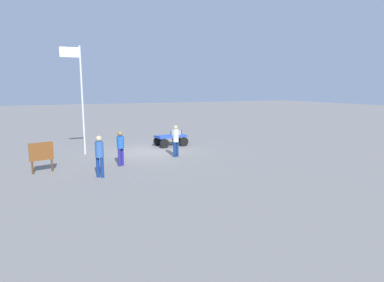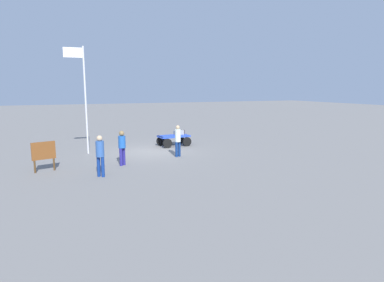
% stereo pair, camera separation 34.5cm
% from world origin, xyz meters
% --- Properties ---
extents(ground_plane, '(120.00, 120.00, 0.00)m').
position_xyz_m(ground_plane, '(0.00, 0.00, 0.00)').
color(ground_plane, slate).
extents(luggage_cart, '(2.04, 1.32, 0.68)m').
position_xyz_m(luggage_cart, '(-1.72, -1.27, 0.48)').
color(luggage_cart, blue).
rests_on(luggage_cart, ground).
extents(suitcase_grey, '(0.63, 0.32, 0.27)m').
position_xyz_m(suitcase_grey, '(-2.17, -1.52, 0.81)').
color(suitcase_grey, gray).
rests_on(suitcase_grey, luggage_cart).
extents(suitcase_maroon, '(0.56, 0.41, 0.27)m').
position_xyz_m(suitcase_maroon, '(-2.30, -1.58, 0.81)').
color(suitcase_maroon, black).
rests_on(suitcase_maroon, luggage_cart).
extents(worker_lead, '(0.39, 0.39, 1.69)m').
position_xyz_m(worker_lead, '(-0.82, 1.93, 0.96)').
color(worker_lead, navy).
rests_on(worker_lead, ground).
extents(worker_trailing, '(0.47, 0.47, 1.74)m').
position_xyz_m(worker_trailing, '(3.54, 4.46, 1.02)').
color(worker_trailing, navy).
rests_on(worker_trailing, ground).
extents(worker_supervisor, '(0.47, 0.47, 1.66)m').
position_xyz_m(worker_supervisor, '(2.32, 2.79, 0.98)').
color(worker_supervisor, navy).
rests_on(worker_supervisor, ground).
extents(flagpole, '(1.06, 0.10, 5.87)m').
position_xyz_m(flagpole, '(3.65, -0.80, 3.46)').
color(flagpole, silver).
rests_on(flagpole, ground).
extents(signboard, '(0.98, 0.32, 1.34)m').
position_xyz_m(signboard, '(5.72, 2.66, 0.86)').
color(signboard, '#4C3319').
rests_on(signboard, ground).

